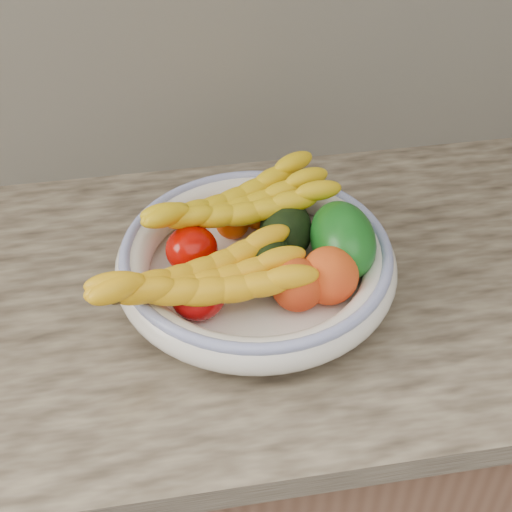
% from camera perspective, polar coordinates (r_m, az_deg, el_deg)
% --- Properties ---
extents(kitchen_counter, '(2.44, 0.66, 1.40)m').
position_cam_1_polar(kitchen_counter, '(1.37, -0.18, -15.05)').
color(kitchen_counter, brown).
rests_on(kitchen_counter, ground).
extents(fruit_bowl, '(0.39, 0.39, 0.08)m').
position_cam_1_polar(fruit_bowl, '(0.99, 0.00, -0.50)').
color(fruit_bowl, white).
rests_on(fruit_bowl, kitchen_counter).
extents(clementine_back_left, '(0.06, 0.06, 0.05)m').
position_cam_1_polar(clementine_back_left, '(1.05, -1.90, 2.63)').
color(clementine_back_left, '#F15005').
rests_on(clementine_back_left, fruit_bowl).
extents(clementine_back_right, '(0.06, 0.06, 0.05)m').
position_cam_1_polar(clementine_back_right, '(1.07, 0.19, 3.59)').
color(clementine_back_right, '#E75004').
rests_on(clementine_back_right, fruit_bowl).
extents(tomato_left, '(0.09, 0.09, 0.07)m').
position_cam_1_polar(tomato_left, '(0.99, -5.16, 0.52)').
color(tomato_left, '#B10801').
rests_on(tomato_left, fruit_bowl).
extents(tomato_near_left, '(0.09, 0.09, 0.07)m').
position_cam_1_polar(tomato_near_left, '(0.93, -4.67, -3.10)').
color(tomato_near_left, '#AD0709').
rests_on(tomato_near_left, fruit_bowl).
extents(avocado_center, '(0.08, 0.10, 0.07)m').
position_cam_1_polar(avocado_center, '(0.97, 0.99, -0.43)').
color(avocado_center, black).
rests_on(avocado_center, fruit_bowl).
extents(avocado_right, '(0.09, 0.12, 0.08)m').
position_cam_1_polar(avocado_right, '(1.02, 2.40, 2.16)').
color(avocado_right, black).
rests_on(avocado_right, fruit_bowl).
extents(green_mango, '(0.12, 0.14, 0.12)m').
position_cam_1_polar(green_mango, '(0.99, 6.94, 1.28)').
color(green_mango, '#105514').
rests_on(green_mango, fruit_bowl).
extents(peach_front, '(0.09, 0.09, 0.07)m').
position_cam_1_polar(peach_front, '(0.93, 3.35, -2.32)').
color(peach_front, orange).
rests_on(peach_front, fruit_bowl).
extents(peach_right, '(0.08, 0.08, 0.08)m').
position_cam_1_polar(peach_right, '(0.94, 5.87, -1.57)').
color(peach_right, orange).
rests_on(peach_right, fruit_bowl).
extents(banana_bunch_back, '(0.32, 0.19, 0.09)m').
position_cam_1_polar(banana_bunch_back, '(1.02, -1.43, 3.77)').
color(banana_bunch_back, yellow).
rests_on(banana_bunch_back, fruit_bowl).
extents(banana_bunch_front, '(0.32, 0.18, 0.08)m').
position_cam_1_polar(banana_bunch_front, '(0.91, -4.42, -2.31)').
color(banana_bunch_front, yellow).
rests_on(banana_bunch_front, fruit_bowl).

